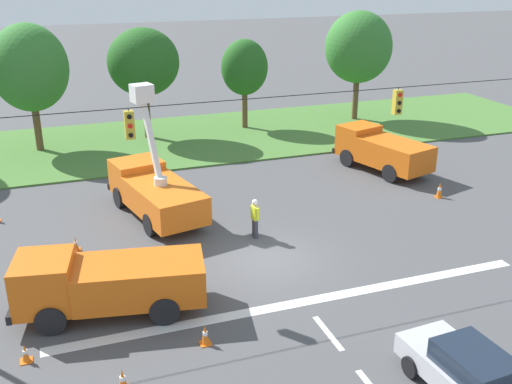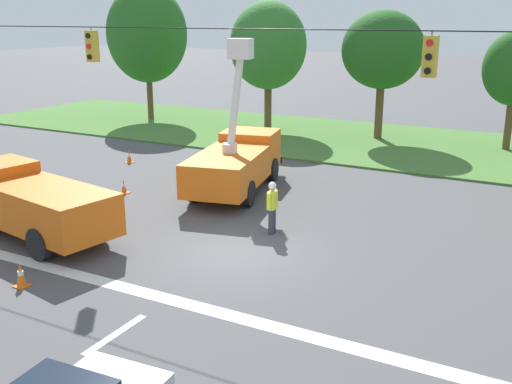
% 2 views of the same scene
% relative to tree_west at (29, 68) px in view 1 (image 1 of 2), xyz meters
% --- Properties ---
extents(ground_plane, '(200.00, 200.00, 0.00)m').
position_rel_tree_west_xyz_m(ground_plane, '(8.42, -18.52, -5.21)').
color(ground_plane, '#4C4C4F').
extents(grass_verge, '(56.00, 12.00, 0.10)m').
position_rel_tree_west_xyz_m(grass_verge, '(8.42, -0.52, -5.16)').
color(grass_verge, '#477533').
rests_on(grass_verge, ground).
extents(lane_markings, '(17.60, 15.25, 0.01)m').
position_rel_tree_west_xyz_m(lane_markings, '(8.42, -23.40, -5.20)').
color(lane_markings, silver).
rests_on(lane_markings, ground).
extents(signal_gantry, '(26.20, 0.33, 7.20)m').
position_rel_tree_west_xyz_m(signal_gantry, '(8.45, -18.52, -0.96)').
color(signal_gantry, slate).
rests_on(signal_gantry, ground).
extents(tree_west, '(4.60, 4.83, 7.86)m').
position_rel_tree_west_xyz_m(tree_west, '(0.00, 0.00, 0.00)').
color(tree_west, brown).
rests_on(tree_west, ground).
extents(tree_centre, '(4.63, 4.28, 7.29)m').
position_rel_tree_west_xyz_m(tree_centre, '(6.91, 0.56, -0.12)').
color(tree_centre, brown).
rests_on(tree_centre, ground).
extents(tree_east, '(3.27, 2.88, 6.26)m').
position_rel_tree_west_xyz_m(tree_east, '(13.87, 0.84, -0.89)').
color(tree_east, brown).
rests_on(tree_east, ground).
extents(tree_far_east, '(4.87, 4.71, 7.94)m').
position_rel_tree_west_xyz_m(tree_far_east, '(22.41, 0.42, 0.15)').
color(tree_far_east, brown).
rests_on(tree_far_east, ground).
extents(utility_truck_bucket_lift, '(3.79, 6.99, 6.07)m').
position_rel_tree_west_xyz_m(utility_truck_bucket_lift, '(4.97, -12.48, -3.91)').
color(utility_truck_bucket_lift, orange).
rests_on(utility_truck_bucket_lift, ground).
extents(utility_truck_support_near, '(6.62, 3.30, 2.19)m').
position_rel_tree_west_xyz_m(utility_truck_support_near, '(1.91, -20.30, -4.02)').
color(utility_truck_support_near, orange).
rests_on(utility_truck_support_near, ground).
extents(utility_truck_support_far, '(3.81, 6.21, 2.25)m').
position_rel_tree_west_xyz_m(utility_truck_support_far, '(18.29, -10.35, -3.99)').
color(utility_truck_support_far, orange).
rests_on(utility_truck_support_far, ground).
extents(sedan_silver, '(2.15, 4.41, 1.56)m').
position_rel_tree_west_xyz_m(sedan_silver, '(10.66, -27.95, -4.42)').
color(sedan_silver, '#B7B7BC').
rests_on(sedan_silver, ground).
extents(road_worker, '(0.28, 0.65, 1.77)m').
position_rel_tree_west_xyz_m(road_worker, '(8.58, -16.36, -4.21)').
color(road_worker, '#383842').
rests_on(road_worker, ground).
extents(traffic_cone_near_bucket, '(0.36, 0.36, 0.59)m').
position_rel_tree_west_xyz_m(traffic_cone_near_bucket, '(1.16, -15.05, -4.93)').
color(traffic_cone_near_bucket, orange).
rests_on(traffic_cone_near_bucket, ground).
extents(traffic_cone_lane_edge_a, '(0.36, 0.36, 0.59)m').
position_rel_tree_west_xyz_m(traffic_cone_lane_edge_a, '(-0.76, -22.21, -4.93)').
color(traffic_cone_lane_edge_a, orange).
rests_on(traffic_cone_lane_edge_a, ground).
extents(traffic_cone_lane_edge_b, '(0.36, 0.36, 0.70)m').
position_rel_tree_west_xyz_m(traffic_cone_lane_edge_b, '(1.81, -24.49, -4.86)').
color(traffic_cone_lane_edge_b, orange).
rests_on(traffic_cone_lane_edge_b, ground).
extents(traffic_cone_far_left, '(0.36, 0.36, 0.67)m').
position_rel_tree_west_xyz_m(traffic_cone_far_left, '(4.53, -23.16, -4.88)').
color(traffic_cone_far_left, orange).
rests_on(traffic_cone_far_left, ground).
extents(traffic_cone_far_right, '(0.36, 0.36, 0.79)m').
position_rel_tree_west_xyz_m(traffic_cone_far_right, '(18.92, -15.07, -4.81)').
color(traffic_cone_far_right, orange).
rests_on(traffic_cone_far_right, ground).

